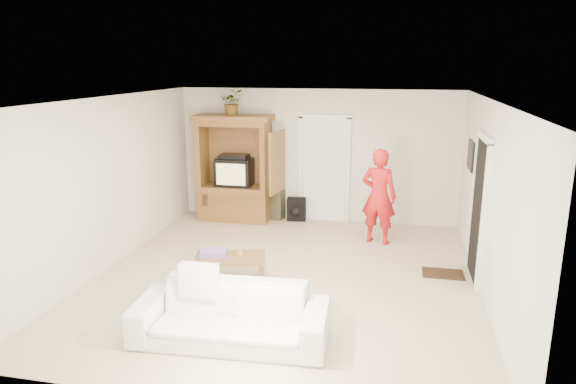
% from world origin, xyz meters
% --- Properties ---
extents(floor, '(6.00, 6.00, 0.00)m').
position_xyz_m(floor, '(0.00, 0.00, 0.00)').
color(floor, tan).
rests_on(floor, ground).
extents(ceiling, '(6.00, 6.00, 0.00)m').
position_xyz_m(ceiling, '(0.00, 0.00, 2.60)').
color(ceiling, white).
rests_on(ceiling, floor).
extents(wall_back, '(5.50, 0.00, 5.50)m').
position_xyz_m(wall_back, '(0.00, 3.00, 1.30)').
color(wall_back, silver).
rests_on(wall_back, floor).
extents(wall_front, '(5.50, 0.00, 5.50)m').
position_xyz_m(wall_front, '(0.00, -3.00, 1.30)').
color(wall_front, silver).
rests_on(wall_front, floor).
extents(wall_left, '(0.00, 6.00, 6.00)m').
position_xyz_m(wall_left, '(-2.75, 0.00, 1.30)').
color(wall_left, silver).
rests_on(wall_left, floor).
extents(wall_right, '(0.00, 6.00, 6.00)m').
position_xyz_m(wall_right, '(2.75, 0.00, 1.30)').
color(wall_right, silver).
rests_on(wall_right, floor).
extents(armoire, '(1.82, 1.14, 2.10)m').
position_xyz_m(armoire, '(-1.58, 2.66, 0.91)').
color(armoire, brown).
rests_on(armoire, floor).
extents(door_back, '(0.85, 0.05, 2.04)m').
position_xyz_m(door_back, '(0.15, 2.97, 1.02)').
color(door_back, white).
rests_on(door_back, floor).
extents(doorway_right, '(0.05, 0.90, 2.04)m').
position_xyz_m(doorway_right, '(2.73, 0.60, 1.02)').
color(doorway_right, black).
rests_on(doorway_right, floor).
extents(framed_picture, '(0.03, 0.60, 0.48)m').
position_xyz_m(framed_picture, '(2.73, 1.90, 1.60)').
color(framed_picture, black).
rests_on(framed_picture, wall_right).
extents(doormat, '(0.60, 0.40, 0.02)m').
position_xyz_m(doormat, '(2.30, 0.60, 0.01)').
color(doormat, '#382316').
rests_on(doormat, floor).
extents(plant, '(0.55, 0.52, 0.49)m').
position_xyz_m(plant, '(-1.60, 2.63, 2.35)').
color(plant, '#4C7238').
rests_on(plant, armoire).
extents(man, '(0.69, 0.54, 1.68)m').
position_xyz_m(man, '(1.27, 1.84, 0.84)').
color(man, red).
rests_on(man, floor).
extents(sofa, '(2.23, 0.96, 0.64)m').
position_xyz_m(sofa, '(-0.22, -1.87, 0.32)').
color(sofa, silver).
rests_on(sofa, floor).
extents(coffee_table, '(1.10, 0.77, 0.37)m').
position_xyz_m(coffee_table, '(-0.74, -0.27, 0.32)').
color(coffee_table, brown).
rests_on(coffee_table, floor).
extents(towel, '(0.44, 0.37, 0.08)m').
position_xyz_m(towel, '(-1.00, -0.27, 0.41)').
color(towel, '#CB4385').
rests_on(towel, coffee_table).
extents(candle, '(0.08, 0.08, 0.10)m').
position_xyz_m(candle, '(-0.61, -0.22, 0.42)').
color(candle, tan).
rests_on(candle, coffee_table).
extents(backpack_black, '(0.39, 0.25, 0.45)m').
position_xyz_m(backpack_black, '(-0.37, 2.80, 0.23)').
color(backpack_black, black).
rests_on(backpack_black, floor).
extents(backpack_olive, '(0.39, 0.31, 0.66)m').
position_xyz_m(backpack_olive, '(-0.83, 2.85, 0.33)').
color(backpack_olive, '#47442B').
rests_on(backpack_olive, floor).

